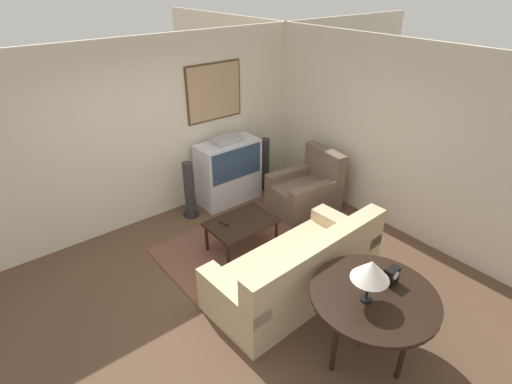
{
  "coord_description": "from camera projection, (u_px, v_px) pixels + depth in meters",
  "views": [
    {
      "loc": [
        -2.21,
        -3.13,
        3.43
      ],
      "look_at": [
        0.81,
        0.63,
        0.75
      ],
      "focal_mm": 28.0,
      "sensor_mm": 36.0,
      "label": 1
    }
  ],
  "objects": [
    {
      "name": "wall_right",
      "position": [
        381.0,
        134.0,
        5.79
      ],
      "size": [
        0.06,
        12.0,
        2.7
      ],
      "color": "beige",
      "rests_on": "ground_plane"
    },
    {
      "name": "mantel_clock",
      "position": [
        391.0,
        276.0,
        3.84
      ],
      "size": [
        0.15,
        0.1,
        0.18
      ],
      "color": "black",
      "rests_on": "console_table"
    },
    {
      "name": "speaker_tower_left",
      "position": [
        189.0,
        191.0,
        6.19
      ],
      "size": [
        0.26,
        0.26,
        0.92
      ],
      "color": "black",
      "rests_on": "ground_plane"
    },
    {
      "name": "armchair",
      "position": [
        306.0,
        192.0,
        6.42
      ],
      "size": [
        1.07,
        0.91,
        0.98
      ],
      "rotation": [
        0.0,
        0.0,
        -1.69
      ],
      "color": "brown",
      "rests_on": "ground_plane"
    },
    {
      "name": "speaker_tower_right",
      "position": [
        265.0,
        165.0,
        7.03
      ],
      "size": [
        0.26,
        0.26,
        0.92
      ],
      "color": "black",
      "rests_on": "ground_plane"
    },
    {
      "name": "console_table",
      "position": [
        374.0,
        299.0,
        3.77
      ],
      "size": [
        1.21,
        1.21,
        0.77
      ],
      "color": "black",
      "rests_on": "ground_plane"
    },
    {
      "name": "wall_back",
      "position": [
        150.0,
        133.0,
        5.81
      ],
      "size": [
        12.0,
        0.1,
        2.7
      ],
      "color": "beige",
      "rests_on": "ground_plane"
    },
    {
      "name": "table_lamp",
      "position": [
        371.0,
        271.0,
        3.51
      ],
      "size": [
        0.35,
        0.35,
        0.45
      ],
      "color": "black",
      "rests_on": "console_table"
    },
    {
      "name": "remote",
      "position": [
        224.0,
        223.0,
        5.35
      ],
      "size": [
        0.07,
        0.17,
        0.02
      ],
      "color": "black",
      "rests_on": "coffee_table"
    },
    {
      "name": "couch",
      "position": [
        298.0,
        271.0,
        4.74
      ],
      "size": [
        2.17,
        1.06,
        0.92
      ],
      "rotation": [
        0.0,
        0.0,
        3.19
      ],
      "color": "#CCB289",
      "rests_on": "ground_plane"
    },
    {
      "name": "area_rug",
      "position": [
        243.0,
        244.0,
        5.7
      ],
      "size": [
        2.28,
        1.49,
        0.01
      ],
      "color": "brown",
      "rests_on": "ground_plane"
    },
    {
      "name": "coffee_table",
      "position": [
        242.0,
        224.0,
        5.43
      ],
      "size": [
        0.91,
        0.62,
        0.46
      ],
      "color": "black",
      "rests_on": "ground_plane"
    },
    {
      "name": "tv",
      "position": [
        229.0,
        171.0,
        6.57
      ],
      "size": [
        1.03,
        0.5,
        1.14
      ],
      "color": "silver",
      "rests_on": "ground_plane"
    },
    {
      "name": "ground_plane",
      "position": [
        237.0,
        283.0,
        5.01
      ],
      "size": [
        12.0,
        12.0,
        0.0
      ],
      "primitive_type": "plane",
      "color": "brown"
    }
  ]
}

